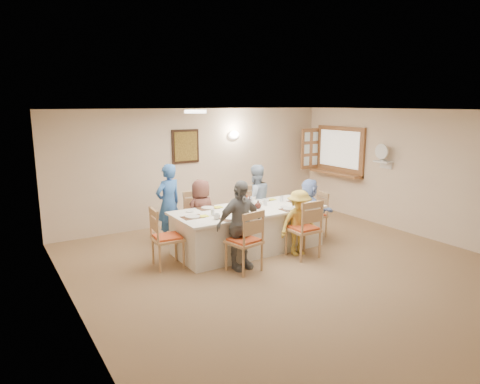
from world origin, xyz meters
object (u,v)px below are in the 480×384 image
serving_hatch (340,151)px  chair_back_left (199,218)px  chair_front_left (244,240)px  condiment_ketchup (247,202)px  chair_left_end (168,237)px  diner_back_right (255,200)px  chair_back_right (252,210)px  chair_front_right (303,228)px  caregiver (169,204)px  diner_front_right (299,223)px  desk_fan (383,155)px  chair_right_end (314,214)px  dining_table (248,229)px  diner_back_left (201,213)px  diner_right_end (309,208)px  diner_front_left (240,225)px

serving_hatch → chair_back_left: (-3.92, -0.35, -1.01)m
chair_front_left → condiment_ketchup: 1.05m
chair_left_end → diner_back_right: (2.15, 0.68, 0.22)m
chair_back_left → serving_hatch: bearing=7.1°
serving_hatch → chair_back_right: serving_hatch is taller
chair_front_right → caregiver: (-1.65, 1.95, 0.24)m
diner_back_right → condiment_ketchup: (-0.64, -0.68, 0.17)m
diner_front_right → condiment_ketchup: diner_front_right is taller
chair_back_left → condiment_ketchup: condiment_ketchup is taller
desk_fan → caregiver: 4.54m
chair_left_end → chair_right_end: (3.10, 0.00, -0.05)m
desk_fan → diner_front_right: (-2.61, -0.48, -0.97)m
chair_right_end → caregiver: bearing=-106.5°
chair_right_end → dining_table: bearing=-82.6°
serving_hatch → chair_left_end: size_ratio=1.51×
chair_left_end → chair_right_end: bearing=-85.3°
dining_table → chair_right_end: 1.55m
desk_fan → diner_back_left: 4.02m
diner_right_end → diner_front_left: bearing=112.4°
chair_front_left → diner_right_end: diner_right_end is taller
desk_fan → caregiver: (-4.26, 1.35, -0.80)m
chair_front_left → diner_right_end: 2.17m
diner_front_left → diner_front_right: size_ratio=1.25×
chair_front_left → caregiver: size_ratio=0.67×
chair_right_end → diner_front_right: 1.18m
chair_front_right → condiment_ketchup: chair_front_right is taller
chair_left_end → diner_front_right: 2.26m
diner_front_right → chair_right_end: bearing=38.8°
chair_right_end → condiment_ketchup: condiment_ketchup is taller
diner_right_end → serving_hatch: bearing=-55.0°
chair_left_end → diner_right_end: size_ratio=0.85×
diner_front_right → diner_right_end: 1.07m
diner_front_right → chair_front_right: bearing=-86.8°
chair_right_end → caregiver: size_ratio=0.59×
serving_hatch → condiment_ketchup: serving_hatch is taller
diner_right_end → chair_back_right: bearing=49.5°
condiment_ketchup → chair_left_end: bearing=179.8°
chair_front_right → diner_front_left: bearing=-5.1°
dining_table → serving_hatch: bearing=19.1°
serving_hatch → diner_back_left: serving_hatch is taller
chair_right_end → condiment_ketchup: 1.65m
chair_front_left → diner_back_left: (0.00, 1.48, 0.12)m
serving_hatch → diner_front_left: serving_hatch is taller
dining_table → chair_right_end: chair_right_end is taller
chair_back_right → caregiver: size_ratio=0.64×
serving_hatch → chair_front_right: serving_hatch is taller
diner_back_left → diner_right_end: (2.02, -0.68, -0.04)m
chair_left_end → diner_front_right: size_ratio=0.86×
serving_hatch → dining_table: bearing=-160.9°
chair_front_right → diner_right_end: 1.15m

